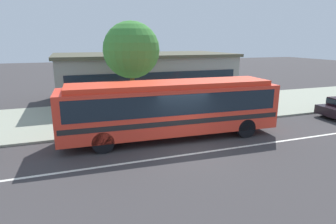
{
  "coord_description": "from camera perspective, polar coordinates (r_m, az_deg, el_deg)",
  "views": [
    {
      "loc": [
        -5.01,
        -11.57,
        4.92
      ],
      "look_at": [
        -0.21,
        1.93,
        1.3
      ],
      "focal_mm": 30.3,
      "sensor_mm": 36.0,
      "label": 1
    }
  ],
  "objects": [
    {
      "name": "ground_plane",
      "position": [
        13.53,
        3.6,
        -7.17
      ],
      "size": [
        120.0,
        120.0,
        0.0
      ],
      "primitive_type": "plane",
      "color": "#3A3738"
    },
    {
      "name": "sidewalk_slab",
      "position": [
        19.76,
        -4.28,
        -0.09
      ],
      "size": [
        60.0,
        8.0,
        0.12
      ],
      "primitive_type": "cube",
      "color": "#989C88",
      "rests_on": "ground_plane"
    },
    {
      "name": "lane_stripe_center",
      "position": [
        12.85,
        5.01,
        -8.37
      ],
      "size": [
        56.0,
        0.16,
        0.01
      ],
      "primitive_type": "cube",
      "color": "silver",
      "rests_on": "ground_plane"
    },
    {
      "name": "transit_bus",
      "position": [
        14.37,
        0.65,
        1.23
      ],
      "size": [
        11.13,
        2.94,
        2.92
      ],
      "color": "red",
      "rests_on": "ground_plane"
    },
    {
      "name": "pedestrian_waiting_near_sign",
      "position": [
        16.81,
        -9.59,
        0.96
      ],
      "size": [
        0.48,
        0.48,
        1.73
      ],
      "color": "#3A2C2D",
      "rests_on": "sidewalk_slab"
    },
    {
      "name": "bus_stop_sign",
      "position": [
        17.63,
        10.7,
        3.28
      ],
      "size": [
        0.08,
        0.44,
        2.4
      ],
      "color": "gray",
      "rests_on": "sidewalk_slab"
    },
    {
      "name": "street_tree_near_stop",
      "position": [
        17.54,
        -7.39,
        12.22
      ],
      "size": [
        3.4,
        3.4,
        5.95
      ],
      "color": "brown",
      "rests_on": "sidewalk_slab"
    },
    {
      "name": "station_building",
      "position": [
        24.74,
        -4.78,
        7.23
      ],
      "size": [
        14.62,
        7.68,
        3.86
      ],
      "color": "gray",
      "rests_on": "ground_plane"
    }
  ]
}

